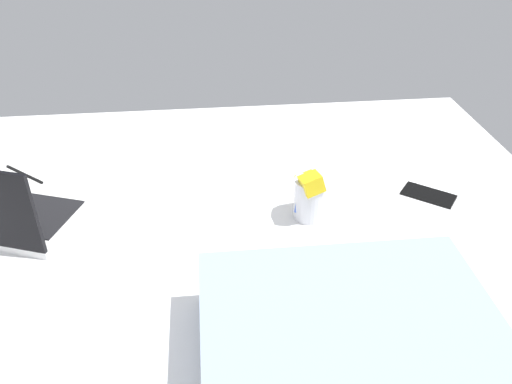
% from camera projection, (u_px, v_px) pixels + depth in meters
% --- Properties ---
extents(bed_mattress, '(1.80, 1.40, 0.18)m').
position_uv_depth(bed_mattress, '(233.00, 243.00, 1.41)').
color(bed_mattress, white).
rests_on(bed_mattress, ground).
extents(laptop, '(0.39, 0.33, 0.23)m').
position_uv_depth(laptop, '(4.00, 215.00, 1.29)').
color(laptop, silver).
rests_on(laptop, bed_mattress).
extents(snack_cup, '(0.09, 0.11, 0.14)m').
position_uv_depth(snack_cup, '(311.00, 196.00, 1.33)').
color(snack_cup, silver).
rests_on(snack_cup, bed_mattress).
extents(cell_phone, '(0.15, 0.14, 0.01)m').
position_uv_depth(cell_phone, '(429.00, 195.00, 1.44)').
color(cell_phone, black).
rests_on(cell_phone, bed_mattress).
extents(pillow, '(0.52, 0.36, 0.13)m').
position_uv_depth(pillow, '(346.00, 334.00, 0.94)').
color(pillow, '#8C9EB7').
rests_on(pillow, bed_mattress).
extents(charger_cable, '(0.13, 0.11, 0.01)m').
position_uv_depth(charger_cable, '(24.00, 174.00, 1.54)').
color(charger_cable, black).
rests_on(charger_cable, bed_mattress).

